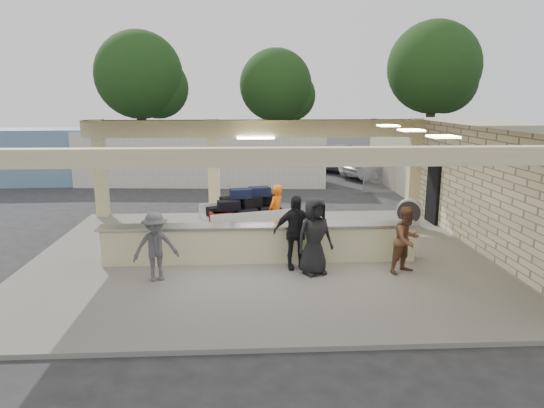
{
  "coord_description": "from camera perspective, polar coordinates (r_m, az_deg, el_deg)",
  "views": [
    {
      "loc": [
        -0.33,
        -12.52,
        4.28
      ],
      "look_at": [
        0.39,
        1.0,
        1.29
      ],
      "focal_mm": 32.0,
      "sensor_mm": 36.0,
      "label": 1
    }
  ],
  "objects": [
    {
      "name": "baggage_handler",
      "position": [
        14.19,
        0.45,
        -1.1
      ],
      "size": [
        0.62,
        0.71,
        1.71
      ],
      "primitive_type": "imported",
      "rotation": [
        0.0,
        0.0,
        4.14
      ],
      "color": "#E45E0C",
      "rests_on": "pavilion"
    },
    {
      "name": "car_white_a",
      "position": [
        26.91,
        13.63,
        4.57
      ],
      "size": [
        5.82,
        4.48,
        1.5
      ],
      "primitive_type": "imported",
      "rotation": [
        0.0,
        0.0,
        2.0
      ],
      "color": "white",
      "rests_on": "ground"
    },
    {
      "name": "adjacent_building",
      "position": [
        24.72,
        20.52,
        5.45
      ],
      "size": [
        6.0,
        8.0,
        3.2
      ],
      "primitive_type": "cube",
      "color": "#B6B290",
      "rests_on": "ground"
    },
    {
      "name": "tree_right",
      "position": [
        40.47,
        18.82,
        14.56
      ],
      "size": [
        7.2,
        7.0,
        10.0
      ],
      "color": "#382619",
      "rests_on": "ground"
    },
    {
      "name": "baggage_counter",
      "position": [
        12.58,
        -1.41,
        -4.61
      ],
      "size": [
        8.2,
        0.58,
        0.98
      ],
      "color": "beige",
      "rests_on": "pavilion"
    },
    {
      "name": "passenger_b",
      "position": [
        11.96,
        2.72,
        -3.33
      ],
      "size": [
        1.13,
        0.52,
        1.86
      ],
      "primitive_type": "imported",
      "rotation": [
        0.0,
        0.0,
        0.12
      ],
      "color": "black",
      "rests_on": "pavilion"
    },
    {
      "name": "tree_left",
      "position": [
        37.43,
        -14.81,
        14.06
      ],
      "size": [
        6.6,
        6.3,
        9.0
      ],
      "color": "#382619",
      "rests_on": "ground"
    },
    {
      "name": "drum_fan",
      "position": [
        16.48,
        15.83,
        -0.92
      ],
      "size": [
        0.88,
        0.57,
        0.93
      ],
      "rotation": [
        0.0,
        0.0,
        -0.38
      ],
      "color": "silver",
      "rests_on": "pavilion"
    },
    {
      "name": "container_blue",
      "position": [
        27.21,
        -26.77,
        5.0
      ],
      "size": [
        10.63,
        2.9,
        2.74
      ],
      "primitive_type": "cube",
      "rotation": [
        0.0,
        0.0,
        0.04
      ],
      "color": "#6D91AF",
      "rests_on": "ground"
    },
    {
      "name": "passenger_a",
      "position": [
        12.13,
        15.56,
        -4.09
      ],
      "size": [
        0.87,
        0.7,
        1.64
      ],
      "primitive_type": "imported",
      "rotation": [
        0.0,
        0.0,
        0.52
      ],
      "color": "brown",
      "rests_on": "pavilion"
    },
    {
      "name": "car_white_b",
      "position": [
        28.11,
        20.59,
        4.33
      ],
      "size": [
        4.66,
        2.72,
        1.39
      ],
      "primitive_type": "imported",
      "rotation": [
        0.0,
        0.0,
        1.83
      ],
      "color": "white",
      "rests_on": "ground"
    },
    {
      "name": "luggage_cart",
      "position": [
        14.51,
        -3.16,
        -0.93
      ],
      "size": [
        2.98,
        2.32,
        1.53
      ],
      "rotation": [
        0.0,
        0.0,
        0.3
      ],
      "color": "silver",
      "rests_on": "pavilion"
    },
    {
      "name": "tree_mid",
      "position": [
        38.78,
        0.91,
        13.46
      ],
      "size": [
        6.0,
        5.6,
        8.0
      ],
      "color": "#382619",
      "rests_on": "ground"
    },
    {
      "name": "car_dark",
      "position": [
        28.03,
        8.61,
        5.15
      ],
      "size": [
        4.62,
        4.35,
        1.57
      ],
      "primitive_type": "imported",
      "rotation": [
        0.0,
        0.0,
        0.85
      ],
      "color": "black",
      "rests_on": "ground"
    },
    {
      "name": "pavilion",
      "position": [
        13.52,
        -0.67,
        -0.06
      ],
      "size": [
        12.01,
        10.0,
        3.55
      ],
      "color": "slate",
      "rests_on": "ground"
    },
    {
      "name": "fence",
      "position": [
        24.53,
        24.56,
        3.77
      ],
      "size": [
        12.06,
        0.06,
        2.03
      ],
      "color": "gray",
      "rests_on": "ground"
    },
    {
      "name": "passenger_d",
      "position": [
        11.62,
        5.02,
        -3.78
      ],
      "size": [
        0.99,
        0.7,
        1.88
      ],
      "primitive_type": "imported",
      "rotation": [
        0.0,
        0.0,
        0.39
      ],
      "color": "black",
      "rests_on": "pavilion"
    },
    {
      "name": "container_white",
      "position": [
        24.44,
        -8.25,
        5.36
      ],
      "size": [
        12.29,
        3.36,
        2.63
      ],
      "primitive_type": "cube",
      "rotation": [
        0.0,
        0.0,
        -0.08
      ],
      "color": "silver",
      "rests_on": "ground"
    },
    {
      "name": "ground",
      "position": [
        13.23,
        -1.46,
        -6.41
      ],
      "size": [
        120.0,
        120.0,
        0.0
      ],
      "primitive_type": "plane",
      "color": "#252527",
      "rests_on": "ground"
    },
    {
      "name": "passenger_c",
      "position": [
        11.51,
        -13.52,
        -4.92
      ],
      "size": [
        1.11,
        0.7,
        1.62
      ],
      "primitive_type": "imported",
      "rotation": [
        0.0,
        0.0,
        0.34
      ],
      "color": "#4D4D52",
      "rests_on": "pavilion"
    }
  ]
}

